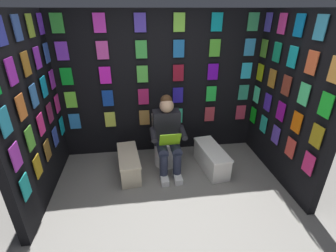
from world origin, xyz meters
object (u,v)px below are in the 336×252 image
at_px(person_reading, 168,135).
at_px(comic_longbox_near, 129,164).
at_px(toilet, 165,144).
at_px(comic_longbox_far, 211,158).

distance_m(person_reading, comic_longbox_near, 0.74).
xyz_separation_m(toilet, comic_longbox_far, (-0.69, 0.31, -0.14)).
height_order(toilet, person_reading, person_reading).
distance_m(toilet, person_reading, 0.35).
height_order(toilet, comic_longbox_far, toilet).
bearing_deg(person_reading, toilet, -90.19).
bearing_deg(toilet, comic_longbox_far, 154.16).
relative_size(person_reading, comic_longbox_near, 1.46).
bearing_deg(person_reading, comic_longbox_far, 171.41).
height_order(comic_longbox_near, comic_longbox_far, comic_longbox_far).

